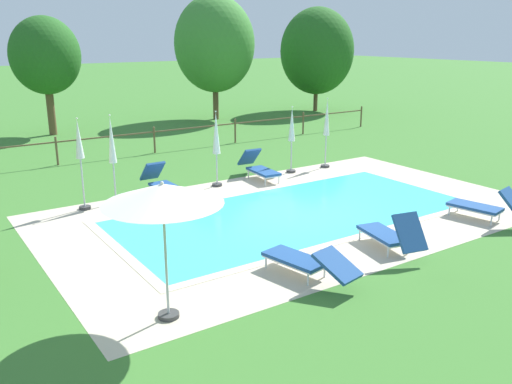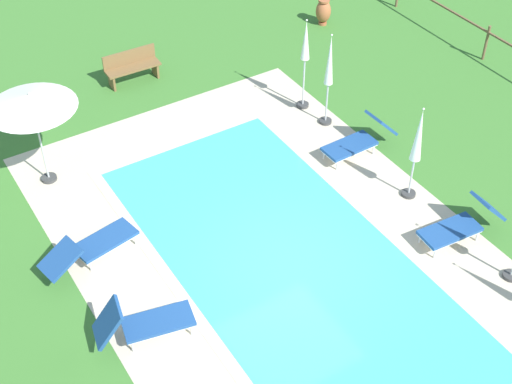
% 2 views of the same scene
% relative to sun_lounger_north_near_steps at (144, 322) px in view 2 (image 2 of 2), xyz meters
% --- Properties ---
extents(ground_plane, '(160.00, 160.00, 0.00)m').
position_rel_sun_lounger_north_near_steps_xyz_m(ground_plane, '(-0.07, 3.30, -0.40)').
color(ground_plane, '#3D752D').
extents(pool_deck_paving, '(13.01, 7.85, 0.01)m').
position_rel_sun_lounger_north_near_steps_xyz_m(pool_deck_paving, '(-0.07, 3.30, -0.40)').
color(pool_deck_paving, beige).
rests_on(pool_deck_paving, ground).
extents(swimming_pool_water, '(9.47, 4.31, 0.01)m').
position_rel_sun_lounger_north_near_steps_xyz_m(swimming_pool_water, '(-0.07, 3.30, -0.39)').
color(swimming_pool_water, '#42CCD6').
rests_on(swimming_pool_water, ground).
extents(pool_coping_rim, '(9.95, 4.79, 0.01)m').
position_rel_sun_lounger_north_near_steps_xyz_m(pool_coping_rim, '(-0.07, 3.30, -0.39)').
color(pool_coping_rim, beige).
rests_on(pool_coping_rim, ground).
extents(sun_lounger_north_near_steps, '(0.96, 1.90, 1.02)m').
position_rel_sun_lounger_north_near_steps_xyz_m(sun_lounger_north_near_steps, '(0.00, 0.00, 0.00)').
color(sun_lounger_north_near_steps, navy).
rests_on(sun_lounger_north_near_steps, ground).
extents(sun_lounger_north_mid, '(1.00, 2.15, 0.70)m').
position_rel_sun_lounger_north_near_steps_xyz_m(sun_lounger_north_mid, '(-2.38, -0.02, -0.05)').
color(sun_lounger_north_mid, navy).
rests_on(sun_lounger_north_mid, ground).
extents(sun_lounger_north_far, '(0.65, 1.93, 0.93)m').
position_rel_sun_lounger_north_near_steps_xyz_m(sun_lounger_north_far, '(-2.34, 6.74, -0.01)').
color(sun_lounger_north_far, navy).
rests_on(sun_lounger_north_far, ground).
extents(sun_lounger_south_near_corner, '(0.75, 1.96, 0.93)m').
position_rel_sun_lounger_north_near_steps_xyz_m(sun_lounger_south_near_corner, '(1.11, 6.75, -0.01)').
color(sun_lounger_south_near_corner, navy).
rests_on(sun_lounger_south_near_corner, ground).
extents(patio_umbrella_open_foreground, '(1.95, 1.95, 2.38)m').
position_rel_sun_lounger_north_near_steps_xyz_m(patio_umbrella_open_foreground, '(-5.29, 0.06, 1.76)').
color(patio_umbrella_open_foreground, '#383838').
rests_on(patio_umbrella_open_foreground, ground).
extents(patio_umbrella_closed_row_west, '(0.32, 0.32, 2.37)m').
position_rel_sun_lounger_north_near_steps_xyz_m(patio_umbrella_closed_row_west, '(-0.49, 6.75, 1.10)').
color(patio_umbrella_closed_row_west, '#383838').
rests_on(patio_umbrella_closed_row_west, ground).
extents(patio_umbrella_closed_row_centre, '(0.32, 0.32, 2.51)m').
position_rel_sun_lounger_north_near_steps_xyz_m(patio_umbrella_closed_row_centre, '(-4.66, 6.74, 1.25)').
color(patio_umbrella_closed_row_centre, '#383838').
rests_on(patio_umbrella_closed_row_centre, ground).
extents(patio_umbrella_closed_row_mid_east, '(0.32, 0.32, 2.51)m').
position_rel_sun_lounger_north_near_steps_xyz_m(patio_umbrella_closed_row_mid_east, '(-3.76, 6.81, 1.18)').
color(patio_umbrella_closed_row_mid_east, '#383838').
rests_on(patio_umbrella_closed_row_mid_east, ground).
extents(wooden_bench_lawn_side, '(0.48, 1.51, 0.87)m').
position_rel_sun_lounger_north_near_steps_xyz_m(wooden_bench_lawn_side, '(-8.14, 3.50, 0.07)').
color(wooden_bench_lawn_side, brown).
rests_on(wooden_bench_lawn_side, ground).
extents(terracotta_urn_near_fence, '(0.46, 0.46, 0.82)m').
position_rel_sun_lounger_north_near_steps_xyz_m(terracotta_urn_near_fence, '(-8.00, 9.78, 0.04)').
color(terracotta_urn_near_fence, '#A85B38').
rests_on(terracotta_urn_near_fence, ground).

